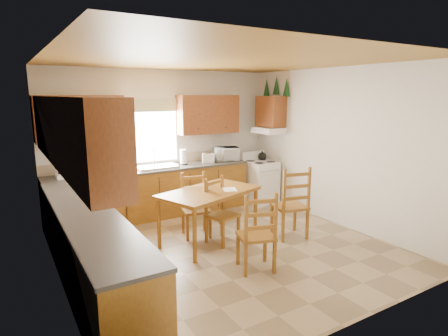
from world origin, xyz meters
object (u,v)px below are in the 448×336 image
stove (260,182)px  chair_near_left (256,231)px  chair_far_right (222,211)px  chair_far_left (196,206)px  microwave (226,154)px  dining_table (209,216)px  chair_near_right (290,202)px

stove → chair_near_left: bearing=-129.9°
chair_far_right → chair_far_left: bearing=99.9°
microwave → chair_far_right: (-1.13, -1.72, -0.56)m
microwave → chair_far_left: microwave is taller
chair_far_left → chair_far_right: chair_far_left is taller
chair_near_left → chair_far_left: size_ratio=1.04×
microwave → chair_far_right: microwave is taller
chair_far_left → dining_table: bearing=-61.2°
stove → chair_far_right: chair_far_right is taller
chair_near_right → chair_far_right: bearing=-5.5°
dining_table → chair_near_right: (1.18, -0.49, 0.17)m
stove → chair_far_right: bearing=-143.3°
dining_table → chair_near_left: chair_near_left is taller
microwave → chair_near_right: size_ratio=0.39×
stove → chair_near_right: size_ratio=0.75×
chair_far_left → chair_far_right: size_ratio=1.01×
microwave → chair_far_right: bearing=-105.5°
dining_table → chair_near_left: bearing=-105.6°
chair_near_left → microwave: bearing=-96.3°
microwave → chair_near_right: bearing=-74.7°
microwave → chair_far_left: (-1.35, -1.28, -0.55)m
dining_table → chair_far_left: bearing=86.9°
chair_near_left → chair_far_left: bearing=-66.9°
microwave → stove: bearing=-3.7°
stove → microwave: size_ratio=1.90×
chair_near_left → chair_near_right: (1.13, 0.65, 0.05)m
chair_near_left → chair_near_right: size_ratio=0.91×
dining_table → chair_near_right: 1.29m
microwave → chair_far_left: size_ratio=0.45×
stove → microwave: (-0.68, 0.26, 0.63)m
chair_near_right → chair_far_left: (-1.26, 0.79, -0.07)m
microwave → dining_table: 2.13m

